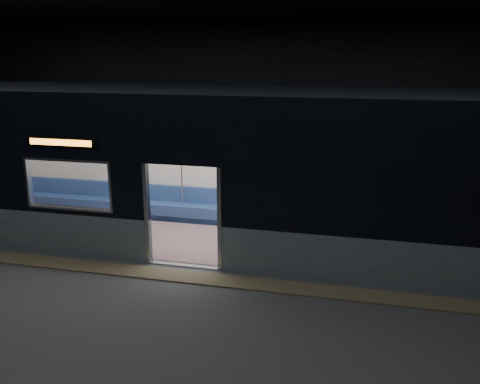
% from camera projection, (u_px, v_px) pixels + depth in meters
% --- Properties ---
extents(station_floor, '(24.00, 14.00, 0.01)m').
position_uv_depth(station_floor, '(165.00, 290.00, 9.07)').
color(station_floor, '#47494C').
rests_on(station_floor, ground).
extents(station_envelope, '(24.00, 14.00, 5.00)m').
position_uv_depth(station_envelope, '(156.00, 80.00, 8.08)').
color(station_envelope, black).
rests_on(station_envelope, station_floor).
extents(tactile_strip, '(22.80, 0.50, 0.03)m').
position_uv_depth(tactile_strip, '(176.00, 276.00, 9.58)').
color(tactile_strip, '#8C7F59').
rests_on(tactile_strip, station_floor).
extents(metro_car, '(18.00, 3.04, 3.35)m').
position_uv_depth(metro_car, '(205.00, 159.00, 10.95)').
color(metro_car, '#8EA1A9').
rests_on(metro_car, station_floor).
extents(passenger, '(0.44, 0.75, 1.45)m').
position_uv_depth(passenger, '(420.00, 206.00, 11.13)').
color(passenger, black).
rests_on(passenger, metro_car).
extents(handbag, '(0.30, 0.27, 0.14)m').
position_uv_depth(handbag, '(420.00, 215.00, 10.94)').
color(handbag, black).
rests_on(handbag, passenger).
extents(transit_map, '(1.11, 0.03, 0.72)m').
position_uv_depth(transit_map, '(386.00, 171.00, 11.40)').
color(transit_map, white).
rests_on(transit_map, metro_car).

